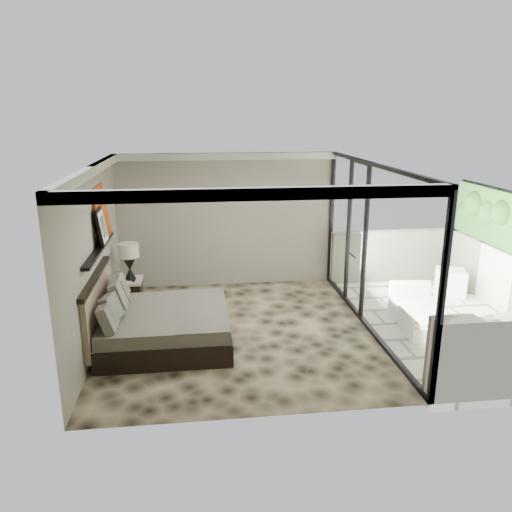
{
  "coord_description": "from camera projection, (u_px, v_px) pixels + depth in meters",
  "views": [
    {
      "loc": [
        -0.65,
        -7.75,
        3.57
      ],
      "look_at": [
        0.36,
        0.4,
        1.21
      ],
      "focal_mm": 35.0,
      "sensor_mm": 36.0,
      "label": 1
    }
  ],
  "objects": [
    {
      "name": "bed",
      "position": [
        159.0,
        324.0,
        7.94
      ],
      "size": [
        2.07,
        2.01,
        1.14
      ],
      "color": "black",
      "rests_on": "floor"
    },
    {
      "name": "lounger",
      "position": [
        420.0,
        315.0,
        8.7
      ],
      "size": [
        0.89,
        1.55,
        0.58
      ],
      "rotation": [
        0.0,
        0.0,
        -0.11
      ],
      "color": "white",
      "rests_on": "terrace_slab"
    },
    {
      "name": "framed_print",
      "position": [
        102.0,
        226.0,
        7.97
      ],
      "size": [
        0.11,
        0.5,
        0.6
      ],
      "primitive_type": "cube",
      "rotation": [
        0.0,
        -0.14,
        0.0
      ],
      "color": "black",
      "rests_on": "picture_ledge"
    },
    {
      "name": "ceiling",
      "position": [
        236.0,
        166.0,
        7.69
      ],
      "size": [
        4.5,
        5.0,
        0.02
      ],
      "primitive_type": "cube",
      "color": "silver",
      "rests_on": "back_wall"
    },
    {
      "name": "table_lamp",
      "position": [
        129.0,
        257.0,
        9.39
      ],
      "size": [
        0.38,
        0.38,
        0.7
      ],
      "color": "black",
      "rests_on": "nightstand"
    },
    {
      "name": "terrace_slab",
      "position": [
        446.0,
        324.0,
        8.92
      ],
      "size": [
        3.0,
        5.0,
        0.12
      ],
      "primitive_type": "cube",
      "color": "beige",
      "rests_on": "ground"
    },
    {
      "name": "glass_wall",
      "position": [
        371.0,
        248.0,
        8.34
      ],
      "size": [
        0.08,
        5.0,
        2.8
      ],
      "primitive_type": "cube",
      "color": "white",
      "rests_on": "floor"
    },
    {
      "name": "abstract_canvas",
      "position": [
        102.0,
        213.0,
        8.28
      ],
      "size": [
        0.13,
        0.9,
        0.9
      ],
      "primitive_type": "cube",
      "rotation": [
        0.0,
        -0.1,
        0.0
      ],
      "color": "#C33910",
      "rests_on": "picture_ledge"
    },
    {
      "name": "back_wall",
      "position": [
        227.0,
        221.0,
        10.45
      ],
      "size": [
        4.5,
        0.02,
        2.8
      ],
      "primitive_type": "cube",
      "color": "gray",
      "rests_on": "floor"
    },
    {
      "name": "floor",
      "position": [
        238.0,
        332.0,
        8.46
      ],
      "size": [
        5.0,
        5.0,
        0.0
      ],
      "primitive_type": "plane",
      "color": "black",
      "rests_on": "ground"
    },
    {
      "name": "left_wall",
      "position": [
        95.0,
        257.0,
        7.81
      ],
      "size": [
        0.02,
        5.0,
        2.8
      ],
      "primitive_type": "cube",
      "color": "gray",
      "rests_on": "floor"
    },
    {
      "name": "ottoman",
      "position": [
        450.0,
        283.0,
        10.09
      ],
      "size": [
        0.67,
        0.67,
        0.53
      ],
      "primitive_type": "cube",
      "rotation": [
        0.0,
        0.0,
        -0.32
      ],
      "color": "white",
      "rests_on": "terrace_slab"
    },
    {
      "name": "picture_ledge",
      "position": [
        99.0,
        249.0,
        7.88
      ],
      "size": [
        0.12,
        2.2,
        0.05
      ],
      "primitive_type": "cube",
      "color": "black",
      "rests_on": "left_wall"
    },
    {
      "name": "nightstand",
      "position": [
        129.0,
        292.0,
        9.57
      ],
      "size": [
        0.65,
        0.65,
        0.52
      ],
      "primitive_type": "cube",
      "rotation": [
        0.0,
        0.0,
        -0.3
      ],
      "color": "black",
      "rests_on": "floor"
    }
  ]
}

